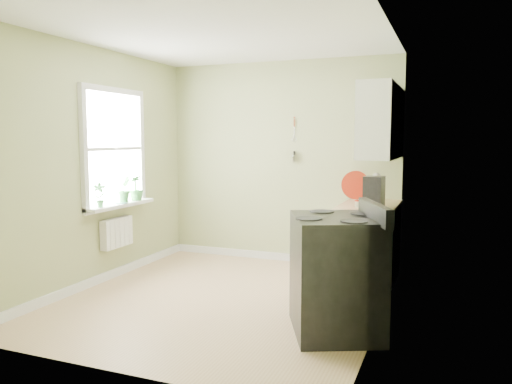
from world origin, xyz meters
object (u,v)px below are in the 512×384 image
(coffee_maker, at_px, (374,193))
(stove, at_px, (336,274))
(stand_mixer, at_px, (375,191))
(kettle, at_px, (357,191))

(coffee_maker, bearing_deg, stove, -94.15)
(stove, relative_size, coffee_maker, 3.27)
(stove, bearing_deg, stand_mixer, 87.90)
(stove, xyz_separation_m, kettle, (-0.22, 2.18, 0.50))
(kettle, bearing_deg, stand_mixer, -56.20)
(stove, relative_size, stand_mixer, 3.19)
(stand_mixer, relative_size, coffee_maker, 1.02)
(stand_mixer, distance_m, kettle, 0.51)
(stove, distance_m, kettle, 2.25)
(stand_mixer, bearing_deg, coffee_maker, -84.15)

